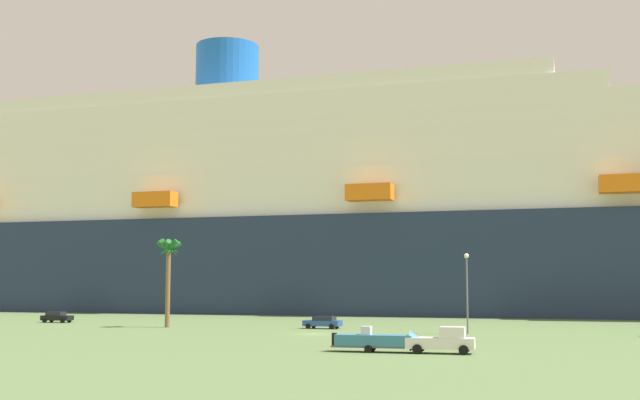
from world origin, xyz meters
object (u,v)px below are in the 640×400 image
(small_boat_on_trailer, at_px, (382,341))
(parked_car_blue_suv, at_px, (323,322))
(street_lamp, at_px, (467,282))
(cruise_ship, at_px, (387,221))
(parked_car_black_coupe, at_px, (57,317))
(palm_tree, at_px, (169,257))
(pickup_truck, at_px, (443,341))

(small_boat_on_trailer, height_order, parked_car_blue_suv, small_boat_on_trailer)
(street_lamp, bearing_deg, parked_car_blue_suv, 163.57)
(cruise_ship, relative_size, parked_car_black_coupe, 63.06)
(small_boat_on_trailer, distance_m, palm_tree, 45.43)
(cruise_ship, bearing_deg, street_lamp, -71.20)
(street_lamp, bearing_deg, pickup_truck, -89.34)
(small_boat_on_trailer, relative_size, parked_car_blue_suv, 1.83)
(small_boat_on_trailer, distance_m, parked_car_black_coupe, 65.75)
(small_boat_on_trailer, bearing_deg, cruise_ship, 100.25)
(street_lamp, distance_m, parked_car_blue_suv, 20.01)
(pickup_truck, bearing_deg, parked_car_blue_suv, 120.90)
(small_boat_on_trailer, bearing_deg, palm_tree, 139.57)
(cruise_ship, distance_m, small_boat_on_trailer, 89.02)
(street_lamp, height_order, parked_car_black_coupe, street_lamp)
(small_boat_on_trailer, bearing_deg, parked_car_blue_suv, 113.50)
(pickup_truck, relative_size, street_lamp, 0.62)
(small_boat_on_trailer, xyz_separation_m, parked_car_black_coupe, (-55.05, 35.95, -0.13))
(cruise_ship, height_order, small_boat_on_trailer, cruise_ship)
(palm_tree, bearing_deg, pickup_truck, -36.42)
(street_lamp, relative_size, parked_car_blue_suv, 1.86)
(small_boat_on_trailer, xyz_separation_m, street_lamp, (4.82, 26.16, 4.89))
(parked_car_blue_suv, xyz_separation_m, parked_car_black_coupe, (-41.30, 4.32, -0.00))
(palm_tree, relative_size, street_lamp, 1.26)
(pickup_truck, height_order, parked_car_black_coupe, pickup_truck)
(cruise_ship, xyz_separation_m, street_lamp, (20.39, -59.88, -11.84))
(pickup_truck, height_order, parked_car_blue_suv, pickup_truck)
(small_boat_on_trailer, relative_size, palm_tree, 0.78)
(street_lamp, bearing_deg, parked_car_black_coupe, 170.71)
(cruise_ship, height_order, parked_car_blue_suv, cruise_ship)
(street_lamp, bearing_deg, small_boat_on_trailer, -100.45)
(palm_tree, height_order, parked_car_blue_suv, palm_tree)
(pickup_truck, relative_size, parked_car_black_coupe, 1.26)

